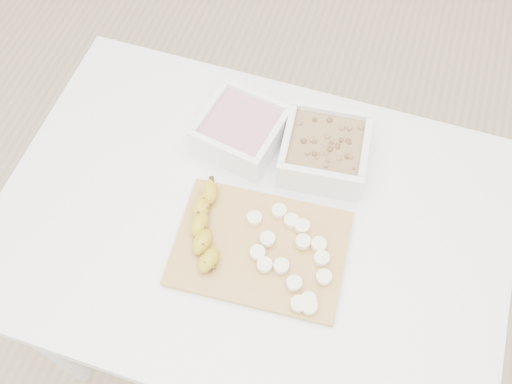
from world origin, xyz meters
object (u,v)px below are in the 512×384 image
(table, at_px, (252,240))
(bowl_yogurt, at_px, (241,130))
(banana, at_px, (206,227))
(bowl_granola, at_px, (325,150))
(cutting_board, at_px, (260,248))

(table, relative_size, bowl_yogurt, 5.40)
(bowl_yogurt, relative_size, banana, 0.99)
(bowl_yogurt, xyz_separation_m, banana, (0.01, -0.23, -0.01))
(bowl_yogurt, distance_m, bowl_granola, 0.18)
(bowl_yogurt, distance_m, banana, 0.23)
(table, bearing_deg, cutting_board, -57.19)
(table, distance_m, banana, 0.16)
(bowl_granola, distance_m, banana, 0.29)
(bowl_yogurt, height_order, banana, bowl_yogurt)
(bowl_granola, height_order, banana, bowl_granola)
(bowl_granola, relative_size, cutting_board, 0.57)
(bowl_yogurt, height_order, cutting_board, bowl_yogurt)
(bowl_granola, xyz_separation_m, cutting_board, (-0.06, -0.23, -0.03))
(table, xyz_separation_m, banana, (-0.07, -0.06, 0.13))
(bowl_granola, distance_m, cutting_board, 0.24)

